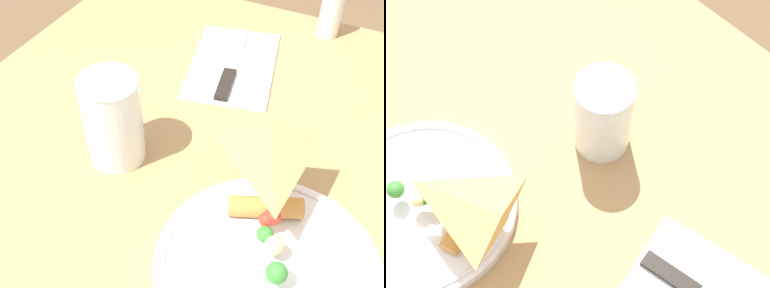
# 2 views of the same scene
# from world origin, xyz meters

# --- Properties ---
(plate_pizza) EXTENTS (0.24, 0.24, 0.05)m
(plate_pizza) POSITION_xyz_m (0.07, -0.07, 0.78)
(plate_pizza) COLOR white
(plate_pizza) RESTS_ON dining_table
(milk_glass) EXTENTS (0.07, 0.07, 0.12)m
(milk_glass) POSITION_xyz_m (0.15, 0.16, 0.82)
(milk_glass) COLOR white
(milk_glass) RESTS_ON dining_table
(napkin_folded) EXTENTS (0.23, 0.17, 0.00)m
(napkin_folded) POSITION_xyz_m (0.39, 0.10, 0.76)
(napkin_folded) COLOR silver
(napkin_folded) RESTS_ON dining_table
(butter_knife) EXTENTS (0.20, 0.06, 0.01)m
(butter_knife) POSITION_xyz_m (0.39, 0.10, 0.77)
(butter_knife) COLOR black
(butter_knife) RESTS_ON napkin_folded
(salt_shaker) EXTENTS (0.04, 0.04, 0.11)m
(salt_shaker) POSITION_xyz_m (0.55, -0.01, 0.82)
(salt_shaker) COLOR silver
(salt_shaker) RESTS_ON dining_table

